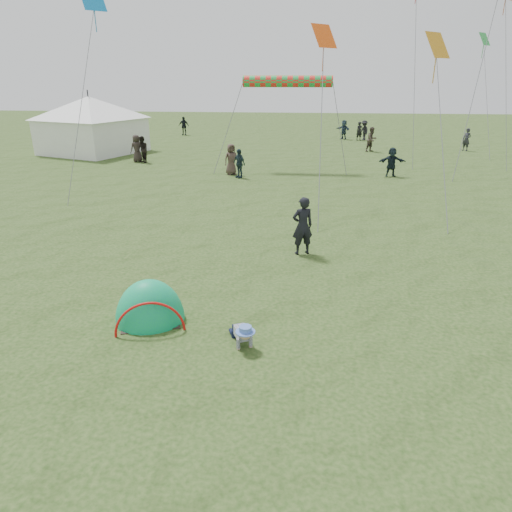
# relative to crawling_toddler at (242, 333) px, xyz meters

# --- Properties ---
(ground) EXTENTS (140.00, 140.00, 0.00)m
(ground) POSITION_rel_crawling_toddler_xyz_m (-0.35, -0.64, -0.28)
(ground) COLOR #1C3710
(crawling_toddler) EXTENTS (0.76, 0.87, 0.55)m
(crawling_toddler) POSITION_rel_crawling_toddler_xyz_m (0.00, 0.00, 0.00)
(crawling_toddler) COLOR black
(crawling_toddler) RESTS_ON ground
(popup_tent) EXTENTS (1.86, 1.69, 1.99)m
(popup_tent) POSITION_rel_crawling_toddler_xyz_m (-2.21, 0.76, -0.28)
(popup_tent) COLOR #138580
(popup_tent) RESTS_ON ground
(standing_adult) EXTENTS (0.78, 0.64, 1.82)m
(standing_adult) POSITION_rel_crawling_toddler_xyz_m (1.11, 5.42, 0.63)
(standing_adult) COLOR black
(standing_adult) RESTS_ON ground
(event_marquee) EXTENTS (7.87, 7.87, 4.25)m
(event_marquee) POSITION_rel_crawling_toddler_xyz_m (-14.53, 24.78, 1.85)
(event_marquee) COLOR white
(event_marquee) RESTS_ON ground
(crowd_person_0) EXTENTS (0.70, 0.72, 1.67)m
(crowd_person_0) POSITION_rel_crawling_toddler_xyz_m (13.09, 28.78, 0.56)
(crowd_person_0) COLOR #26272E
(crowd_person_0) RESTS_ON ground
(crowd_person_1) EXTENTS (1.10, 1.06, 1.79)m
(crowd_person_1) POSITION_rel_crawling_toddler_xyz_m (5.91, 27.59, 0.62)
(crowd_person_1) COLOR #453A33
(crowd_person_1) RESTS_ON ground
(crowd_person_2) EXTENTS (0.94, 0.91, 1.58)m
(crowd_person_2) POSITION_rel_crawling_toddler_xyz_m (-2.54, 16.86, 0.51)
(crowd_person_2) COLOR #1E3038
(crowd_person_2) RESTS_ON ground
(crowd_person_3) EXTENTS (1.02, 1.26, 1.71)m
(crowd_person_3) POSITION_rel_crawling_toddler_xyz_m (6.09, 34.54, 0.58)
(crowd_person_3) COLOR black
(crowd_person_3) RESTS_ON ground
(crowd_person_4) EXTENTS (1.00, 0.91, 1.72)m
(crowd_person_4) POSITION_rel_crawling_toddler_xyz_m (-3.11, 17.72, 0.58)
(crowd_person_4) COLOR #43342D
(crowd_person_4) RESTS_ON ground
(crowd_person_5) EXTENTS (1.51, 0.59, 1.59)m
(crowd_person_5) POSITION_rel_crawling_toddler_xyz_m (5.86, 18.21, 0.52)
(crowd_person_5) COLOR black
(crowd_person_5) RESTS_ON ground
(crowd_person_6) EXTENTS (0.65, 0.71, 1.64)m
(crowd_person_6) POSITION_rel_crawling_toddler_xyz_m (-14.70, 23.73, 0.54)
(crowd_person_6) COLOR black
(crowd_person_6) RESTS_ON ground
(crowd_person_7) EXTENTS (1.03, 1.04, 1.69)m
(crowd_person_7) POSITION_rel_crawling_toddler_xyz_m (-9.45, 20.92, 0.57)
(crowd_person_7) COLOR black
(crowd_person_7) RESTS_ON ground
(crowd_person_8) EXTENTS (1.03, 0.46, 1.73)m
(crowd_person_8) POSITION_rel_crawling_toddler_xyz_m (-10.85, 36.60, 0.59)
(crowd_person_8) COLOR black
(crowd_person_8) RESTS_ON ground
(crowd_person_9) EXTENTS (1.18, 0.81, 1.68)m
(crowd_person_9) POSITION_rel_crawling_toddler_xyz_m (-16.69, 36.55, 0.56)
(crowd_person_9) COLOR black
(crowd_person_9) RESTS_ON ground
(crowd_person_10) EXTENTS (1.00, 0.98, 1.74)m
(crowd_person_10) POSITION_rel_crawling_toddler_xyz_m (-9.96, 21.29, 0.59)
(crowd_person_10) COLOR #302824
(crowd_person_10) RESTS_ON ground
(crowd_person_11) EXTENTS (1.40, 1.52, 1.69)m
(crowd_person_11) POSITION_rel_crawling_toddler_xyz_m (4.34, 34.96, 0.57)
(crowd_person_11) COLOR #253546
(crowd_person_11) RESTS_ON ground
(crowd_person_12) EXTENTS (0.69, 0.58, 1.60)m
(crowd_person_12) POSITION_rel_crawling_toddler_xyz_m (5.67, 34.29, 0.52)
(crowd_person_12) COLOR black
(crowd_person_12) RESTS_ON ground
(rainbow_tube_kite) EXTENTS (5.10, 0.64, 0.64)m
(rainbow_tube_kite) POSITION_rel_crawling_toddler_xyz_m (-0.12, 19.80, 4.71)
(rainbow_tube_kite) COLOR red
(diamond_kite_1) EXTENTS (1.23, 1.23, 1.01)m
(diamond_kite_1) POSITION_rel_crawling_toddler_xyz_m (6.24, 12.94, 6.12)
(diamond_kite_1) COLOR orange
(diamond_kite_3) EXTENTS (1.07, 1.07, 0.87)m
(diamond_kite_3) POSITION_rel_crawling_toddler_xyz_m (13.38, 29.34, 7.49)
(diamond_kite_3) COLOR green
(diamond_kite_4) EXTENTS (1.13, 1.13, 0.92)m
(diamond_kite_4) POSITION_rel_crawling_toddler_xyz_m (-9.05, 15.09, 8.25)
(diamond_kite_4) COLOR #0D7AC7
(diamond_kite_7) EXTENTS (1.13, 1.13, 0.92)m
(diamond_kite_7) POSITION_rel_crawling_toddler_xyz_m (1.66, 12.61, 6.47)
(diamond_kite_7) COLOR #F25310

